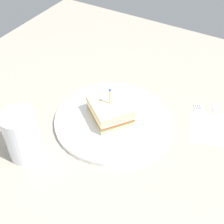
# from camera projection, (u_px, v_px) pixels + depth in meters

# --- Properties ---
(ground_plane) EXTENTS (1.05, 1.05, 0.02)m
(ground_plane) POSITION_uv_depth(u_px,v_px,m) (112.00, 124.00, 0.78)
(ground_plane) COLOR #9E9384
(plate) EXTENTS (0.28, 0.28, 0.01)m
(plate) POSITION_uv_depth(u_px,v_px,m) (112.00, 120.00, 0.77)
(plate) COLOR white
(plate) RESTS_ON ground_plane
(sandwich_half_center) EXTENTS (0.13, 0.13, 0.09)m
(sandwich_half_center) POSITION_uv_depth(u_px,v_px,m) (110.00, 111.00, 0.75)
(sandwich_half_center) COLOR beige
(sandwich_half_center) RESTS_ON plate
(drink_glass) EXTENTS (0.07, 0.07, 0.11)m
(drink_glass) POSITION_uv_depth(u_px,v_px,m) (23.00, 138.00, 0.66)
(drink_glass) COLOR silver
(drink_glass) RESTS_ON ground_plane
(napkin) EXTENTS (0.12, 0.13, 0.00)m
(napkin) POSITION_uv_depth(u_px,v_px,m) (211.00, 129.00, 0.75)
(napkin) COLOR white
(napkin) RESTS_ON ground_plane
(fork) EXTENTS (0.06, 0.11, 0.00)m
(fork) POSITION_uv_depth(u_px,v_px,m) (199.00, 116.00, 0.78)
(fork) COLOR silver
(fork) RESTS_ON ground_plane
(knife) EXTENTS (0.06, 0.12, 0.00)m
(knife) POSITION_uv_depth(u_px,v_px,m) (218.00, 119.00, 0.77)
(knife) COLOR silver
(knife) RESTS_ON ground_plane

